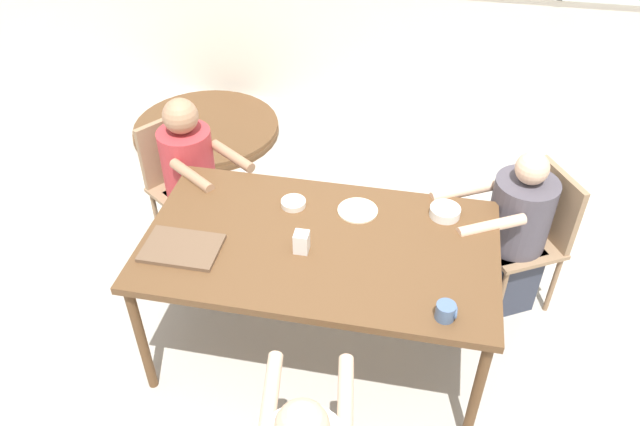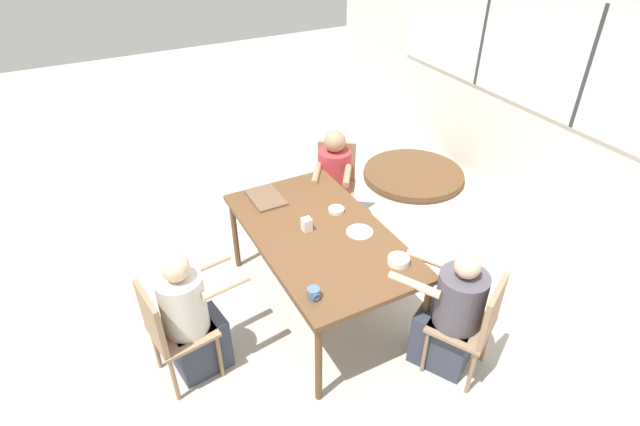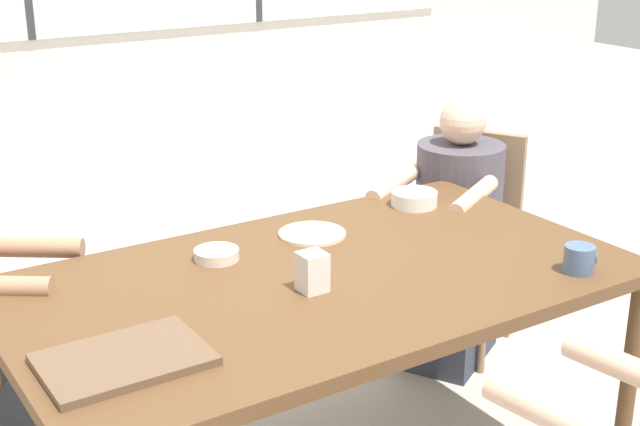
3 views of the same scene
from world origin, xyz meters
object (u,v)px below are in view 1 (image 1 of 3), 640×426
Objects in this scene: coffee_mug at (446,311)px; person_man_blue_shirt at (507,242)px; person_man_teal_shirt at (195,189)px; bowl_cereal at (445,212)px; bowl_white_shallow at (293,203)px; folded_table_stack at (207,129)px; chair_for_man_teal_shirt at (179,173)px; chair_for_man_blue_shirt at (536,228)px; milk_carton_small at (302,242)px.

person_man_blue_shirt is at bearing 69.18° from coffee_mug.
person_man_teal_shirt is 1.55m from bowl_cereal.
person_man_teal_shirt is 7.01× the size of bowl_cereal.
person_man_teal_shirt is at bearing 152.02° from bowl_white_shallow.
person_man_teal_shirt reaches higher than folded_table_stack.
person_man_teal_shirt reaches higher than chair_for_man_teal_shirt.
person_man_blue_shirt is (2.00, -0.19, -0.06)m from chair_for_man_teal_shirt.
person_man_teal_shirt is 0.90× the size of folded_table_stack.
person_man_teal_shirt reaches higher than bowl_cereal.
bowl_white_shallow is at bearing -174.94° from bowl_cereal.
bowl_white_shallow is (-1.30, -0.37, 0.26)m from chair_for_man_blue_shirt.
bowl_cereal is (-0.03, 0.69, -0.01)m from coffee_mug.
coffee_mug is at bearing -37.75° from bowl_white_shallow.
chair_for_man_teal_shirt is 0.80× the size of person_man_teal_shirt.
chair_for_man_blue_shirt is 0.83× the size of person_man_blue_shirt.
folded_table_stack is (-0.32, 1.26, -0.47)m from chair_for_man_teal_shirt.
milk_carton_small is (-1.18, -0.70, 0.30)m from chair_for_man_blue_shirt.
bowl_cereal is 0.13× the size of folded_table_stack.
person_man_teal_shirt is 0.86m from bowl_white_shallow.
coffee_mug is 3.17m from folded_table_stack.
chair_for_man_teal_shirt is 1.29m from milk_carton_small.
person_man_teal_shirt reaches higher than bowl_white_shallow.
chair_for_man_blue_shirt is at bearing 29.64° from bowl_cereal.
person_man_teal_shirt is at bearing 90.00° from chair_for_man_teal_shirt.
milk_carton_small is 2.55m from folded_table_stack.
person_man_blue_shirt is 1.87m from person_man_teal_shirt.
milk_carton_small is at bearing 91.49° from person_man_blue_shirt.
coffee_mug is at bearing 91.36° from chair_for_man_teal_shirt.
bowl_white_shallow reaches higher than folded_table_stack.
person_man_blue_shirt is at bearing 119.44° from chair_for_man_teal_shirt.
coffee_mug is 1.02m from bowl_white_shallow.
chair_for_man_teal_shirt is at bearing 140.29° from milk_carton_small.
bowl_cereal is at bearing 110.86° from chair_for_man_teal_shirt.
bowl_white_shallow is at bearing 142.25° from coffee_mug.
chair_for_man_teal_shirt is at bearing -75.97° from folded_table_stack.
milk_carton_small is at bearing 85.19° from chair_for_man_teal_shirt.
bowl_cereal is at bearing 92.53° from coffee_mug.
person_man_teal_shirt is 1.14m from milk_carton_small.
coffee_mug is at bearing 129.99° from person_man_blue_shirt.
milk_carton_small is 0.69× the size of bowl_cereal.
person_man_teal_shirt reaches higher than chair_for_man_blue_shirt.
chair_for_man_blue_shirt reaches higher than folded_table_stack.
chair_for_man_teal_shirt is 1.38m from folded_table_stack.
milk_carton_small reaches higher than folded_table_stack.
folded_table_stack is at bearing 28.69° from person_man_blue_shirt.
person_man_blue_shirt is 1.03m from coffee_mug.
chair_for_man_blue_shirt is at bearing 15.79° from bowl_white_shallow.
folded_table_stack is at bearing -131.06° from chair_for_man_teal_shirt.
milk_carton_small reaches higher than bowl_white_shallow.
bowl_white_shallow is 0.78m from bowl_cereal.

